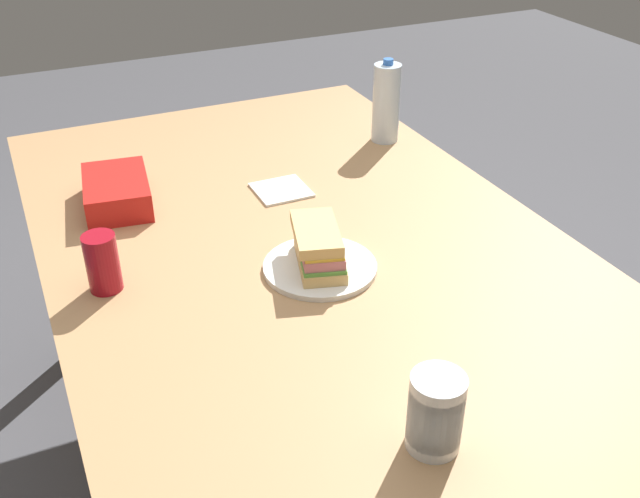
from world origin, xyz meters
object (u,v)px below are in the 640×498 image
at_px(sandwich, 319,247).
at_px(plastic_cup_stack, 436,412).
at_px(paper_plate, 320,267).
at_px(soda_can_red, 102,262).
at_px(water_bottle_tall, 386,103).
at_px(chip_bag, 117,192).
at_px(dining_table, 305,271).

bearing_deg(sandwich, plastic_cup_stack, 174.86).
relative_size(paper_plate, sandwich, 1.18).
relative_size(soda_can_red, water_bottle_tall, 0.51).
height_order(soda_can_red, water_bottle_tall, water_bottle_tall).
height_order(soda_can_red, plastic_cup_stack, plastic_cup_stack).
xyz_separation_m(chip_bag, water_bottle_tall, (0.08, -0.78, 0.08)).
height_order(paper_plate, chip_bag, chip_bag).
distance_m(sandwich, water_bottle_tall, 0.71).
xyz_separation_m(chip_bag, plastic_cup_stack, (-0.98, -0.28, 0.03)).
bearing_deg(water_bottle_tall, soda_can_red, 115.93).
bearing_deg(paper_plate, water_bottle_tall, -39.89).
bearing_deg(soda_can_red, dining_table, -90.50).
height_order(dining_table, water_bottle_tall, water_bottle_tall).
height_order(water_bottle_tall, plastic_cup_stack, water_bottle_tall).
height_order(paper_plate, soda_can_red, soda_can_red).
relative_size(chip_bag, plastic_cup_stack, 1.76).
height_order(sandwich, water_bottle_tall, water_bottle_tall).
bearing_deg(chip_bag, sandwich, -137.21).
xyz_separation_m(water_bottle_tall, plastic_cup_stack, (-1.06, 0.50, -0.05)).
relative_size(paper_plate, soda_can_red, 1.95).
bearing_deg(water_bottle_tall, dining_table, 134.28).
bearing_deg(dining_table, soda_can_red, 89.50).
bearing_deg(paper_plate, plastic_cup_stack, 174.73).
relative_size(water_bottle_tall, plastic_cup_stack, 1.81).
xyz_separation_m(dining_table, soda_can_red, (0.00, 0.43, 0.14)).
relative_size(dining_table, plastic_cup_stack, 13.78).
bearing_deg(dining_table, chip_bag, 44.24).
xyz_separation_m(dining_table, paper_plate, (-0.12, 0.02, 0.08)).
relative_size(paper_plate, water_bottle_tall, 1.01).
relative_size(chip_bag, water_bottle_tall, 0.97).
distance_m(dining_table, plastic_cup_stack, 0.65).
height_order(chip_bag, plastic_cup_stack, plastic_cup_stack).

